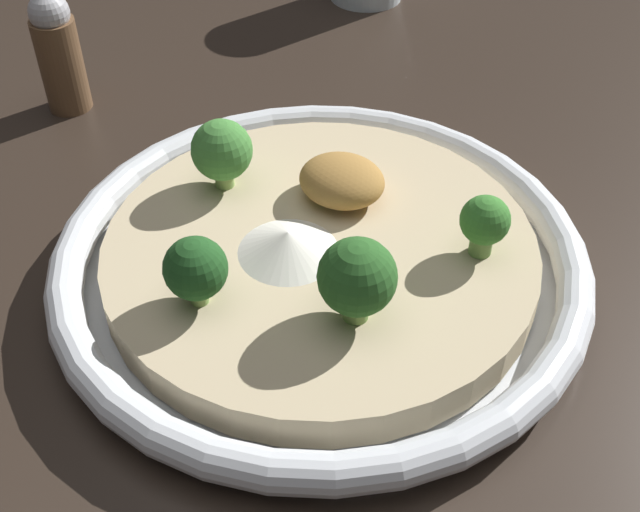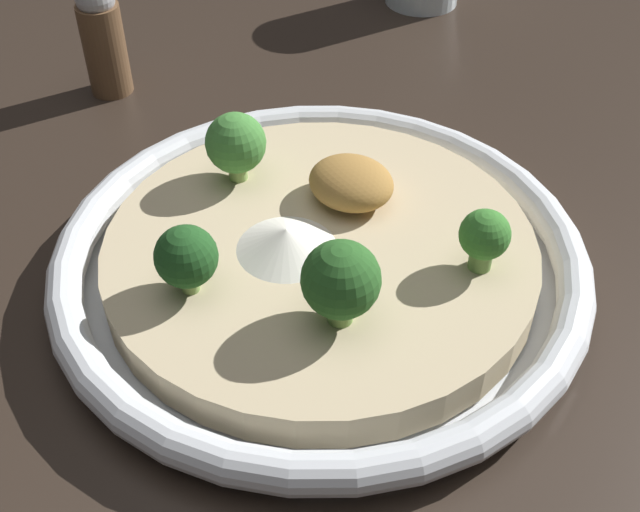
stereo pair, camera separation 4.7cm
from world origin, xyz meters
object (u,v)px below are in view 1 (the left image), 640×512
object	(u,v)px
broccoli_front_right	(357,278)
broccoli_left	(222,151)
risotto_bowl	(320,259)
pepper_shaker	(59,52)
broccoli_back_right	(485,222)
broccoli_front	(196,269)

from	to	relation	value
broccoli_front_right	broccoli_left	size ratio (longest dim) A/B	1.08
risotto_bowl	broccoli_left	size ratio (longest dim) A/B	6.94
broccoli_front_right	pepper_shaker	world-z (taller)	pepper_shaker
pepper_shaker	broccoli_left	bearing A→B (deg)	-14.74
broccoli_back_right	broccoli_left	world-z (taller)	broccoli_left
broccoli_back_right	pepper_shaker	world-z (taller)	pepper_shaker
broccoli_front	broccoli_left	size ratio (longest dim) A/B	0.90
broccoli_back_right	broccoli_front_right	world-z (taller)	broccoli_front_right
broccoli_front_right	pepper_shaker	size ratio (longest dim) A/B	0.53
broccoli_back_right	broccoli_front_right	bearing A→B (deg)	-113.88
broccoli_front_right	broccoli_left	world-z (taller)	broccoli_front_right
risotto_bowl	broccoli_front	xyz separation A→B (m)	(-0.03, -0.07, 0.04)
pepper_shaker	broccoli_front_right	bearing A→B (deg)	-18.71
broccoli_back_right	broccoli_left	bearing A→B (deg)	-171.55
broccoli_front	broccoli_back_right	world-z (taller)	broccoli_front
broccoli_front	pepper_shaker	distance (m)	0.27
risotto_bowl	pepper_shaker	distance (m)	0.27
risotto_bowl	broccoli_front_right	xyz separation A→B (m)	(0.05, -0.04, 0.04)
broccoli_front	risotto_bowl	bearing A→B (deg)	68.04
broccoli_front_right	pepper_shaker	distance (m)	0.33
broccoli_back_right	broccoli_left	distance (m)	0.16
broccoli_front	pepper_shaker	bearing A→B (deg)	149.52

